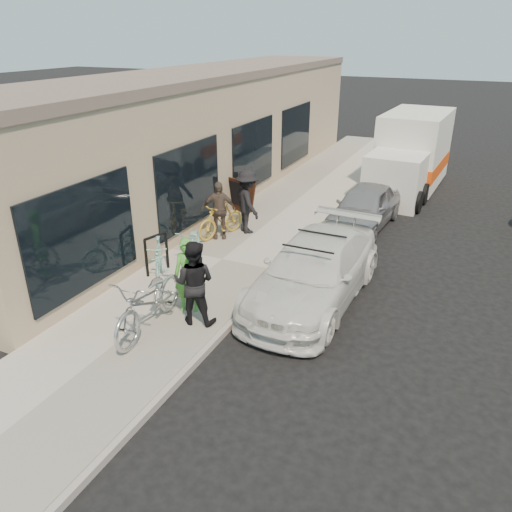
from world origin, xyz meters
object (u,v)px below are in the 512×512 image
(cruiser_bike_b, at_px, (191,243))
(sedan_white, at_px, (314,271))
(sandwich_board, at_px, (241,194))
(woman_rider, at_px, (188,275))
(bystander_a, at_px, (247,202))
(bike_rack, at_px, (156,250))
(tandem_bike, at_px, (150,301))
(cruiser_bike_c, at_px, (221,220))
(moving_truck, at_px, (410,156))
(bystander_b, at_px, (219,210))
(man_standing, at_px, (194,283))
(sedan_silver, at_px, (365,207))
(cruiser_bike_a, at_px, (159,260))

(cruiser_bike_b, bearing_deg, sedan_white, -25.20)
(sandwich_board, bearing_deg, woman_rider, -56.26)
(bystander_a, bearing_deg, bike_rack, 117.15)
(tandem_bike, relative_size, cruiser_bike_c, 1.41)
(moving_truck, height_order, woman_rider, moving_truck)
(sandwich_board, bearing_deg, bystander_b, -62.12)
(bike_rack, xyz_separation_m, sandwich_board, (-0.15, 4.74, 0.00))
(tandem_bike, height_order, cruiser_bike_c, tandem_bike)
(moving_truck, relative_size, bystander_a, 3.15)
(cruiser_bike_c, bearing_deg, sandwich_board, 119.67)
(man_standing, height_order, cruiser_bike_b, man_standing)
(tandem_bike, distance_m, bystander_a, 5.36)
(tandem_bike, bearing_deg, sandwich_board, 97.30)
(sandwich_board, xyz_separation_m, woman_rider, (1.76, -5.91, 0.20))
(sedan_silver, bearing_deg, man_standing, -98.68)
(bike_rack, bearing_deg, cruiser_bike_a, -47.43)
(sedan_silver, xyz_separation_m, woman_rider, (-1.97, -6.60, 0.30))
(sandwich_board, bearing_deg, man_standing, -54.19)
(sandwich_board, xyz_separation_m, cruiser_bike_b, (0.47, -3.72, -0.16))
(woman_rider, height_order, man_standing, man_standing)
(cruiser_bike_a, bearing_deg, cruiser_bike_c, 56.54)
(woman_rider, bearing_deg, bystander_b, 86.74)
(sedan_white, height_order, sedan_silver, sedan_white)
(woman_rider, xyz_separation_m, cruiser_bike_a, (-1.39, 0.93, -0.31))
(bystander_a, bearing_deg, moving_truck, -74.68)
(moving_truck, relative_size, bystander_b, 3.53)
(tandem_bike, height_order, woman_rider, woman_rider)
(man_standing, bearing_deg, bystander_b, -79.74)
(bystander_a, bearing_deg, cruiser_bike_a, 121.69)
(bike_rack, height_order, sedan_silver, sedan_silver)
(bystander_b, bearing_deg, moving_truck, 36.43)
(bike_rack, relative_size, moving_truck, 0.17)
(cruiser_bike_c, distance_m, bystander_b, 0.32)
(sandwich_board, bearing_deg, tandem_bike, -60.57)
(sandwich_board, distance_m, tandem_bike, 7.00)
(woman_rider, distance_m, cruiser_bike_c, 4.04)
(bike_rack, distance_m, cruiser_bike_a, 0.35)
(cruiser_bike_b, bearing_deg, cruiser_bike_a, -111.36)
(sandwich_board, distance_m, bystander_b, 2.27)
(sandwich_board, distance_m, sedan_silver, 3.80)
(sedan_white, height_order, bystander_b, bystander_b)
(sandwich_board, relative_size, moving_truck, 0.20)
(cruiser_bike_b, bearing_deg, woman_rider, -76.60)
(sedan_white, bearing_deg, sandwich_board, 134.31)
(moving_truck, bearing_deg, bystander_b, -113.94)
(sandwich_board, height_order, woman_rider, woman_rider)
(sedan_white, relative_size, cruiser_bike_b, 3.06)
(bystander_a, bearing_deg, woman_rider, 141.59)
(cruiser_bike_c, bearing_deg, bystander_b, -72.18)
(woman_rider, bearing_deg, bystander_a, 77.31)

